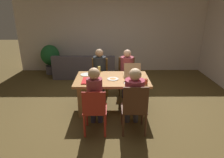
% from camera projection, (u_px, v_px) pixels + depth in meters
% --- Properties ---
extents(ground_plane, '(20.00, 20.00, 0.00)m').
position_uv_depth(ground_plane, '(112.00, 108.00, 4.62)').
color(ground_plane, brown).
extents(back_wall, '(6.54, 0.12, 2.71)m').
position_uv_depth(back_wall, '(111.00, 33.00, 6.96)').
color(back_wall, beige).
rests_on(back_wall, ground).
extents(dining_table, '(1.60, 0.99, 0.75)m').
position_uv_depth(dining_table, '(112.00, 83.00, 4.40)').
color(dining_table, '#AE753E').
rests_on(dining_table, ground).
extents(chair_0, '(0.42, 0.44, 0.89)m').
position_uv_depth(chair_0, '(95.00, 110.00, 3.54)').
color(chair_0, '#B52D23').
rests_on(chair_0, ground).
extents(person_0, '(0.28, 0.49, 1.25)m').
position_uv_depth(person_0, '(95.00, 95.00, 3.60)').
color(person_0, '#31314C').
rests_on(person_0, ground).
extents(chair_1, '(0.43, 0.41, 0.94)m').
position_uv_depth(chair_1, '(100.00, 75.00, 5.29)').
color(chair_1, brown).
rests_on(chair_1, ground).
extents(person_1, '(0.32, 0.54, 1.22)m').
position_uv_depth(person_1, '(99.00, 69.00, 5.08)').
color(person_1, '#3D3B40').
rests_on(person_1, ground).
extents(chair_2, '(0.46, 0.44, 0.97)m').
position_uv_depth(chair_2, '(135.00, 107.00, 3.54)').
color(chair_2, '#533020').
rests_on(chair_2, ground).
extents(person_2, '(0.35, 0.52, 1.23)m').
position_uv_depth(person_2, '(134.00, 94.00, 3.61)').
color(person_2, '#44424E').
rests_on(person_2, ground).
extents(chair_3, '(0.45, 0.39, 0.96)m').
position_uv_depth(chair_3, '(126.00, 73.00, 5.32)').
color(chair_3, brown).
rests_on(chair_3, ground).
extents(person_3, '(0.34, 0.49, 1.20)m').
position_uv_depth(person_3, '(127.00, 69.00, 5.13)').
color(person_3, '#2C2D41').
rests_on(person_3, ground).
extents(pizza_box_0, '(0.35, 0.52, 0.34)m').
position_uv_depth(pizza_box_0, '(131.00, 74.00, 4.47)').
color(pizza_box_0, tan).
rests_on(pizza_box_0, dining_table).
extents(pizza_box_1, '(0.40, 0.40, 0.02)m').
position_uv_depth(pizza_box_1, '(92.00, 81.00, 4.18)').
color(pizza_box_1, red).
rests_on(pizza_box_1, dining_table).
extents(plate_0, '(0.20, 0.20, 0.01)m').
position_uv_depth(plate_0, '(129.00, 83.00, 4.07)').
color(plate_0, white).
rests_on(plate_0, dining_table).
extents(plate_1, '(0.24, 0.24, 0.03)m').
position_uv_depth(plate_1, '(113.00, 79.00, 4.30)').
color(plate_1, white).
rests_on(plate_1, dining_table).
extents(plate_2, '(0.25, 0.25, 0.01)m').
position_uv_depth(plate_2, '(86.00, 75.00, 4.57)').
color(plate_2, white).
rests_on(plate_2, dining_table).
extents(drinking_glass_0, '(0.07, 0.07, 0.11)m').
position_uv_depth(drinking_glass_0, '(146.00, 82.00, 4.02)').
color(drinking_glass_0, '#BE472F').
rests_on(drinking_glass_0, dining_table).
extents(drinking_glass_1, '(0.06, 0.06, 0.15)m').
position_uv_depth(drinking_glass_1, '(99.00, 69.00, 4.71)').
color(drinking_glass_1, '#D9CA62').
rests_on(drinking_glass_1, dining_table).
extents(drinking_glass_2, '(0.06, 0.06, 0.10)m').
position_uv_depth(drinking_glass_2, '(136.00, 78.00, 4.19)').
color(drinking_glass_2, '#B54627').
rests_on(drinking_glass_2, dining_table).
extents(couch, '(1.98, 0.77, 0.76)m').
position_uv_depth(couch, '(85.00, 68.00, 6.62)').
color(couch, '#4C464E').
rests_on(couch, ground).
extents(potted_plant, '(0.62, 0.62, 1.00)m').
position_uv_depth(potted_plant, '(50.00, 57.00, 6.83)').
color(potted_plant, '#595261').
rests_on(potted_plant, ground).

